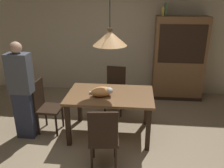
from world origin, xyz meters
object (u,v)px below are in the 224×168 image
at_px(chair_far_back, 115,88).
at_px(book_yellow_short, 163,11).
at_px(book_green_slim, 165,9).
at_px(cat_sleeping, 102,91).
at_px(dining_table, 110,100).
at_px(chair_left_side, 45,104).
at_px(person_standing, 22,92).
at_px(pendant_lamp, 110,38).
at_px(hutch_bookcase, 179,60).
at_px(chair_near_front, 104,137).

xyz_separation_m(chair_far_back, book_yellow_short, (0.92, 0.85, 1.43)).
bearing_deg(book_green_slim, cat_sleeping, -121.06).
distance_m(dining_table, chair_left_side, 1.14).
distance_m(dining_table, book_green_slim, 2.39).
distance_m(chair_left_side, person_standing, 0.45).
bearing_deg(pendant_lamp, cat_sleeping, -143.12).
bearing_deg(cat_sleeping, book_yellow_short, 60.13).
relative_size(hutch_bookcase, person_standing, 1.14).
bearing_deg(chair_near_front, cat_sleeping, 99.01).
bearing_deg(person_standing, dining_table, 8.16).
relative_size(chair_near_front, cat_sleeping, 2.28).
distance_m(book_yellow_short, person_standing, 3.22).
xyz_separation_m(pendant_lamp, book_green_slim, (0.98, 1.73, 0.32)).
bearing_deg(book_yellow_short, chair_far_back, -137.18).
bearing_deg(book_green_slim, hutch_bookcase, -0.23).
relative_size(chair_far_back, pendant_lamp, 0.72).
distance_m(chair_left_side, pendant_lamp, 1.61).
distance_m(chair_far_back, cat_sleeping, 1.02).
relative_size(chair_left_side, hutch_bookcase, 0.50).
relative_size(chair_far_back, cat_sleeping, 2.28).
bearing_deg(book_green_slim, dining_table, -119.49).
bearing_deg(chair_far_back, chair_near_front, -90.01).
xyz_separation_m(chair_left_side, book_green_slim, (2.10, 1.72, 1.47)).
bearing_deg(chair_near_front, book_green_slim, 69.63).
height_order(dining_table, person_standing, person_standing).
height_order(chair_near_front, pendant_lamp, pendant_lamp).
height_order(chair_near_front, book_yellow_short, book_yellow_short).
relative_size(chair_far_back, chair_left_side, 1.00).
bearing_deg(chair_near_front, pendant_lamp, 90.60).
bearing_deg(book_green_slim, pendant_lamp, -119.49).
xyz_separation_m(chair_near_front, person_standing, (-1.41, 0.68, 0.30)).
bearing_deg(chair_far_back, book_green_slim, 41.28).
relative_size(cat_sleeping, hutch_bookcase, 0.22).
relative_size(book_green_slim, person_standing, 0.16).
height_order(dining_table, chair_near_front, chair_near_front).
bearing_deg(hutch_bookcase, chair_far_back, -147.77).
bearing_deg(chair_far_back, chair_left_side, -142.45).
height_order(dining_table, book_green_slim, book_green_slim).
bearing_deg(dining_table, book_yellow_short, 61.81).
xyz_separation_m(cat_sleeping, book_yellow_short, (1.04, 1.81, 1.11)).
relative_size(chair_left_side, person_standing, 0.57).
xyz_separation_m(dining_table, pendant_lamp, (-0.00, 0.00, 1.01)).
bearing_deg(chair_left_side, hutch_bookcase, 34.76).
relative_size(chair_near_front, book_yellow_short, 4.65).
xyz_separation_m(chair_left_side, hutch_bookcase, (2.48, 1.72, 0.38)).
distance_m(cat_sleeping, person_standing, 1.29).
bearing_deg(book_yellow_short, dining_table, -118.19).
relative_size(chair_near_front, person_standing, 0.57).
xyz_separation_m(dining_table, book_yellow_short, (0.93, 1.73, 1.29)).
xyz_separation_m(hutch_bookcase, book_green_slim, (-0.38, 0.00, 1.09)).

